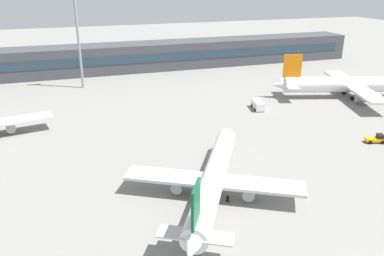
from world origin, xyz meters
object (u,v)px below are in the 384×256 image
(airplane_near, at_px, (214,176))
(airplane_mid, at_px, (359,84))
(baggage_tug_yellow, at_px, (376,139))
(floodlight_tower_west, at_px, (77,26))
(service_van_white, at_px, (258,105))

(airplane_near, bearing_deg, airplane_mid, 32.00)
(baggage_tug_yellow, relative_size, floodlight_tower_west, 0.13)
(airplane_near, bearing_deg, service_van_white, 53.65)
(airplane_mid, bearing_deg, floodlight_tower_west, 153.96)
(airplane_near, xyz_separation_m, baggage_tug_yellow, (36.67, 7.57, -2.02))
(airplane_mid, bearing_deg, baggage_tug_yellow, -123.81)
(service_van_white, bearing_deg, airplane_near, -126.35)
(airplane_mid, distance_m, baggage_tug_yellow, 31.86)
(baggage_tug_yellow, height_order, service_van_white, service_van_white)
(floodlight_tower_west, bearing_deg, service_van_white, -41.34)
(service_van_white, bearing_deg, floodlight_tower_west, 138.66)
(airplane_mid, bearing_deg, service_van_white, -178.95)
(airplane_mid, relative_size, service_van_white, 8.21)
(airplane_mid, distance_m, service_van_white, 29.85)
(airplane_near, relative_size, airplane_mid, 0.74)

